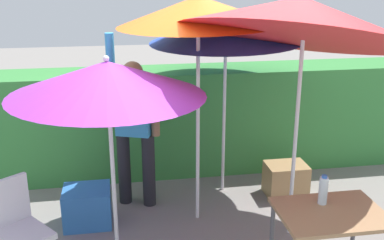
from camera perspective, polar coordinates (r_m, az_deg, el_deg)
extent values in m
plane|color=gray|center=(4.66, 0.62, -14.12)|extent=(24.00, 24.00, 0.00)
cube|color=#38843D|center=(5.86, -2.15, -0.05)|extent=(8.00, 0.70, 1.31)
cylinder|color=silver|center=(5.22, 3.98, 0.14)|extent=(0.04, 0.04, 1.75)
cone|color=blue|center=(5.00, 4.27, 11.33)|extent=(1.67, 1.66, 0.36)
sphere|color=silver|center=(4.98, 4.35, 13.22)|extent=(0.05, 0.05, 0.05)
cylinder|color=silver|center=(4.54, 0.73, -0.98)|extent=(0.04, 0.04, 2.00)
cone|color=#EA5919|center=(4.30, 0.80, 13.38)|extent=(1.52, 1.52, 0.30)
cylinder|color=silver|center=(4.08, -9.70, -7.29)|extent=(0.04, 0.04, 1.51)
cone|color=purple|center=(3.78, -10.43, 5.09)|extent=(1.62, 1.62, 0.31)
sphere|color=silver|center=(3.75, -10.58, 7.49)|extent=(0.05, 0.05, 0.05)
cylinder|color=silver|center=(4.40, 12.64, -2.70)|extent=(0.04, 0.04, 1.91)
cone|color=red|center=(4.15, 13.11, 12.19)|extent=(2.19, 2.12, 1.10)
cylinder|color=black|center=(5.14, -8.37, -5.89)|extent=(0.14, 0.14, 0.82)
cylinder|color=black|center=(5.06, -5.37, -6.19)|extent=(0.14, 0.14, 0.82)
cube|color=#338EC6|center=(4.86, -7.19, 1.40)|extent=(0.41, 0.33, 0.56)
sphere|color=#8C6647|center=(4.76, -7.37, 5.90)|extent=(0.22, 0.22, 0.22)
cylinder|color=#338EC6|center=(4.81, -10.04, 7.25)|extent=(0.12, 0.12, 0.56)
cylinder|color=#8C6647|center=(4.79, -4.57, 1.02)|extent=(0.12, 0.12, 0.52)
cube|color=silver|center=(4.03, -20.70, -13.34)|extent=(0.62, 0.62, 0.05)
cube|color=silver|center=(4.08, -22.37, -9.49)|extent=(0.37, 0.30, 0.40)
cube|color=#2D6BB7|center=(4.88, -12.81, -10.36)|extent=(0.47, 0.40, 0.39)
cube|color=#9E7A4C|center=(5.45, 11.51, -7.22)|extent=(0.46, 0.35, 0.37)
cylinder|color=#4C4C51|center=(4.23, 19.30, -13.15)|extent=(0.04, 0.04, 0.73)
cube|color=#99724C|center=(3.69, 16.82, -10.97)|extent=(0.80, 0.60, 0.03)
cylinder|color=silver|center=(3.73, 15.91, -8.40)|extent=(0.07, 0.07, 0.22)
cylinder|color=#2D60B7|center=(3.68, 16.07, -6.73)|extent=(0.04, 0.04, 0.02)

